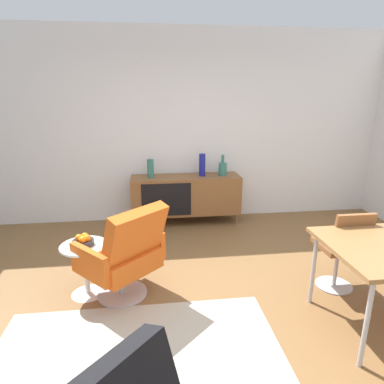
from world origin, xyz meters
The scene contains 11 objects.
ground_plane centered at (0.00, 0.00, 0.00)m, with size 8.32×8.32×0.00m, color brown.
wall_back centered at (0.00, 2.60, 1.40)m, with size 6.80×0.12×2.80m, color white.
sideboard centered at (0.10, 2.30, 0.44)m, with size 1.60×0.45×0.72m.
vase_cobalt centered at (-0.41, 2.30, 0.85)m, with size 0.09×0.09×0.27m.
vase_sculptural_dark centered at (0.65, 2.30, 0.83)m, with size 0.12×0.12×0.31m.
vase_ceramic_small centered at (0.34, 2.30, 0.88)m, with size 0.09×0.09×0.33m.
dining_chair_back_left centered at (1.41, 0.30, 0.47)m, with size 0.40×0.43×0.86m.
lounge_chair_red centered at (-0.67, 0.43, 0.47)m, with size 0.91×0.91×0.95m.
side_table_round centered at (-1.06, 0.53, 0.32)m, with size 0.44×0.44×0.52m.
fruit_bowl centered at (-1.06, 0.53, 0.56)m, with size 0.20×0.20×0.11m.
area_rug centered at (-0.55, -0.59, 0.00)m, with size 2.20×1.70×0.01m, color #B7AD99.
Camera 1 is at (-0.40, -2.45, 1.89)m, focal length 31.30 mm.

